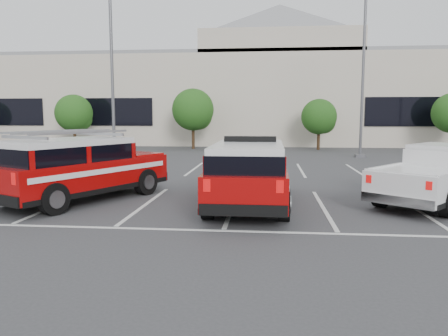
{
  "coord_description": "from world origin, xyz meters",
  "views": [
    {
      "loc": [
        1.03,
        -12.96,
        2.77
      ],
      "look_at": [
        -0.37,
        0.95,
        1.05
      ],
      "focal_mm": 35.0,
      "sensor_mm": 36.0,
      "label": 1
    }
  ],
  "objects_px": {
    "tree_mid_right": "(320,118)",
    "light_pole_mid": "(363,76)",
    "ladder_suv": "(79,173)",
    "light_pole_left": "(112,73)",
    "white_pickup": "(439,180)",
    "fire_chief_suv": "(249,178)",
    "tree_mid_left": "(194,111)",
    "convention_building": "(260,95)",
    "tree_left": "(75,114)"
  },
  "relations": [
    {
      "from": "tree_mid_right",
      "to": "light_pole_mid",
      "type": "relative_size",
      "value": 0.39
    },
    {
      "from": "tree_mid_right",
      "to": "ladder_suv",
      "type": "height_order",
      "value": "tree_mid_right"
    },
    {
      "from": "light_pole_left",
      "to": "ladder_suv",
      "type": "xyz_separation_m",
      "value": [
        3.0,
        -11.64,
        -4.28
      ]
    },
    {
      "from": "light_pole_mid",
      "to": "white_pickup",
      "type": "distance_m",
      "value": 15.44
    },
    {
      "from": "tree_mid_right",
      "to": "light_pole_left",
      "type": "bearing_deg",
      "value": -142.5
    },
    {
      "from": "fire_chief_suv",
      "to": "tree_mid_left",
      "type": "bearing_deg",
      "value": 104.24
    },
    {
      "from": "light_pole_mid",
      "to": "light_pole_left",
      "type": "bearing_deg",
      "value": -165.07
    },
    {
      "from": "tree_mid_left",
      "to": "tree_mid_right",
      "type": "height_order",
      "value": "tree_mid_left"
    },
    {
      "from": "light_pole_mid",
      "to": "tree_mid_right",
      "type": "bearing_deg",
      "value": 107.52
    },
    {
      "from": "tree_mid_right",
      "to": "convention_building",
      "type": "bearing_deg",
      "value": 116.57
    },
    {
      "from": "tree_mid_left",
      "to": "light_pole_mid",
      "type": "height_order",
      "value": "light_pole_mid"
    },
    {
      "from": "fire_chief_suv",
      "to": "white_pickup",
      "type": "bearing_deg",
      "value": 11.24
    },
    {
      "from": "light_pole_left",
      "to": "white_pickup",
      "type": "xyz_separation_m",
      "value": [
        14.42,
        -10.77,
        -4.46
      ]
    },
    {
      "from": "tree_left",
      "to": "light_pole_left",
      "type": "height_order",
      "value": "light_pole_left"
    },
    {
      "from": "tree_mid_left",
      "to": "white_pickup",
      "type": "distance_m",
      "value": 23.81
    },
    {
      "from": "ladder_suv",
      "to": "light_pole_left",
      "type": "bearing_deg",
      "value": 131.5
    },
    {
      "from": "tree_left",
      "to": "fire_chief_suv",
      "type": "xyz_separation_m",
      "value": [
        15.39,
        -21.95,
        -1.91
      ]
    },
    {
      "from": "light_pole_mid",
      "to": "white_pickup",
      "type": "xyz_separation_m",
      "value": [
        -0.58,
        -14.77,
        -4.46
      ]
    },
    {
      "from": "light_pole_left",
      "to": "light_pole_mid",
      "type": "relative_size",
      "value": 1.0
    },
    {
      "from": "tree_left",
      "to": "tree_mid_left",
      "type": "distance_m",
      "value": 10.0
    },
    {
      "from": "tree_left",
      "to": "fire_chief_suv",
      "type": "relative_size",
      "value": 0.74
    },
    {
      "from": "light_pole_left",
      "to": "convention_building",
      "type": "bearing_deg",
      "value": 67.61
    },
    {
      "from": "tree_mid_right",
      "to": "white_pickup",
      "type": "xyz_separation_m",
      "value": [
        1.33,
        -20.82,
        -1.78
      ]
    },
    {
      "from": "convention_building",
      "to": "tree_mid_right",
      "type": "height_order",
      "value": "convention_building"
    },
    {
      "from": "tree_left",
      "to": "light_pole_left",
      "type": "distance_m",
      "value": 12.43
    },
    {
      "from": "light_pole_mid",
      "to": "fire_chief_suv",
      "type": "relative_size",
      "value": 1.71
    },
    {
      "from": "white_pickup",
      "to": "ladder_suv",
      "type": "relative_size",
      "value": 0.95
    },
    {
      "from": "convention_building",
      "to": "fire_chief_suv",
      "type": "height_order",
      "value": "convention_building"
    },
    {
      "from": "tree_mid_left",
      "to": "light_pole_mid",
      "type": "bearing_deg",
      "value": -26.92
    },
    {
      "from": "tree_left",
      "to": "ladder_suv",
      "type": "relative_size",
      "value": 0.72
    },
    {
      "from": "light_pole_mid",
      "to": "white_pickup",
      "type": "relative_size",
      "value": 1.75
    },
    {
      "from": "light_pole_left",
      "to": "light_pole_mid",
      "type": "xyz_separation_m",
      "value": [
        15.0,
        4.0,
        0.0
      ]
    },
    {
      "from": "white_pickup",
      "to": "ladder_suv",
      "type": "bearing_deg",
      "value": -135.72
    },
    {
      "from": "tree_mid_left",
      "to": "fire_chief_suv",
      "type": "relative_size",
      "value": 0.81
    },
    {
      "from": "convention_building",
      "to": "white_pickup",
      "type": "distance_m",
      "value": 31.52
    },
    {
      "from": "tree_left",
      "to": "ladder_suv",
      "type": "xyz_separation_m",
      "value": [
        9.91,
        -21.68,
        -1.86
      ]
    },
    {
      "from": "tree_left",
      "to": "tree_mid_left",
      "type": "relative_size",
      "value": 0.91
    },
    {
      "from": "convention_building",
      "to": "light_pole_mid",
      "type": "relative_size",
      "value": 5.86
    },
    {
      "from": "convention_building",
      "to": "tree_mid_left",
      "type": "height_order",
      "value": "convention_building"
    },
    {
      "from": "ladder_suv",
      "to": "white_pickup",
      "type": "bearing_deg",
      "value": 31.37
    },
    {
      "from": "tree_mid_left",
      "to": "ladder_suv",
      "type": "bearing_deg",
      "value": -90.23
    },
    {
      "from": "fire_chief_suv",
      "to": "ladder_suv",
      "type": "height_order",
      "value": "ladder_suv"
    },
    {
      "from": "light_pole_left",
      "to": "light_pole_mid",
      "type": "bearing_deg",
      "value": 14.93
    },
    {
      "from": "white_pickup",
      "to": "ladder_suv",
      "type": "xyz_separation_m",
      "value": [
        -11.41,
        -0.87,
        0.18
      ]
    },
    {
      "from": "tree_mid_left",
      "to": "tree_mid_right",
      "type": "xyz_separation_m",
      "value": [
        10.0,
        -0.0,
        -0.54
      ]
    },
    {
      "from": "tree_mid_right",
      "to": "ladder_suv",
      "type": "distance_m",
      "value": 23.97
    },
    {
      "from": "tree_mid_right",
      "to": "ladder_suv",
      "type": "xyz_separation_m",
      "value": [
        -10.09,
        -21.68,
        -1.59
      ]
    },
    {
      "from": "tree_left",
      "to": "light_pole_mid",
      "type": "xyz_separation_m",
      "value": [
        21.91,
        -6.05,
        2.41
      ]
    },
    {
      "from": "fire_chief_suv",
      "to": "white_pickup",
      "type": "distance_m",
      "value": 6.04
    },
    {
      "from": "convention_building",
      "to": "tree_left",
      "type": "xyz_separation_m",
      "value": [
        -15.09,
        -9.82,
        -1.95
      ]
    }
  ]
}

